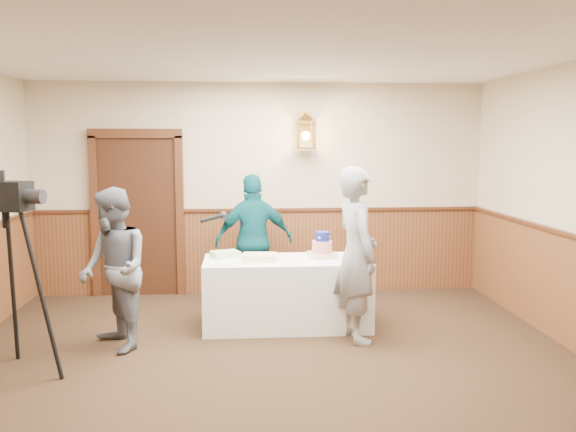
{
  "coord_description": "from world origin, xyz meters",
  "views": [
    {
      "loc": [
        -0.22,
        -4.62,
        2.03
      ],
      "look_at": [
        0.25,
        1.7,
        1.25
      ],
      "focal_mm": 38.0,
      "sensor_mm": 36.0,
      "label": 1
    }
  ],
  "objects_px": {
    "display_table": "(287,293)",
    "assistant_p": "(254,241)",
    "sheet_cake_green": "(225,254)",
    "baker": "(356,254)",
    "interviewer": "(114,269)",
    "sheet_cake_yellow": "(260,257)",
    "tv_camera_rig": "(10,290)",
    "tiered_cake": "(322,247)"
  },
  "relations": [
    {
      "from": "display_table",
      "to": "sheet_cake_green",
      "type": "distance_m",
      "value": 0.8
    },
    {
      "from": "tiered_cake",
      "to": "tv_camera_rig",
      "type": "distance_m",
      "value": 3.16
    },
    {
      "from": "sheet_cake_green",
      "to": "tiered_cake",
      "type": "bearing_deg",
      "value": -4.45
    },
    {
      "from": "sheet_cake_green",
      "to": "interviewer",
      "type": "bearing_deg",
      "value": -143.13
    },
    {
      "from": "tiered_cake",
      "to": "sheet_cake_green",
      "type": "relative_size",
      "value": 1.14
    },
    {
      "from": "sheet_cake_green",
      "to": "baker",
      "type": "distance_m",
      "value": 1.51
    },
    {
      "from": "interviewer",
      "to": "sheet_cake_green",
      "type": "bearing_deg",
      "value": 97.34
    },
    {
      "from": "assistant_p",
      "to": "baker",
      "type": "bearing_deg",
      "value": 116.27
    },
    {
      "from": "tiered_cake",
      "to": "baker",
      "type": "height_order",
      "value": "baker"
    },
    {
      "from": "interviewer",
      "to": "assistant_p",
      "type": "distance_m",
      "value": 2.05
    },
    {
      "from": "display_table",
      "to": "sheet_cake_yellow",
      "type": "relative_size",
      "value": 5.05
    },
    {
      "from": "tiered_cake",
      "to": "sheet_cake_yellow",
      "type": "relative_size",
      "value": 0.93
    },
    {
      "from": "sheet_cake_yellow",
      "to": "tv_camera_rig",
      "type": "relative_size",
      "value": 0.21
    },
    {
      "from": "assistant_p",
      "to": "tv_camera_rig",
      "type": "height_order",
      "value": "tv_camera_rig"
    },
    {
      "from": "baker",
      "to": "assistant_p",
      "type": "distance_m",
      "value": 1.72
    },
    {
      "from": "tiered_cake",
      "to": "baker",
      "type": "relative_size",
      "value": 0.19
    },
    {
      "from": "sheet_cake_yellow",
      "to": "tiered_cake",
      "type": "bearing_deg",
      "value": 10.91
    },
    {
      "from": "sheet_cake_yellow",
      "to": "display_table",
      "type": "bearing_deg",
      "value": 10.87
    },
    {
      "from": "sheet_cake_green",
      "to": "assistant_p",
      "type": "distance_m",
      "value": 0.79
    },
    {
      "from": "tiered_cake",
      "to": "assistant_p",
      "type": "relative_size",
      "value": 0.2
    },
    {
      "from": "sheet_cake_green",
      "to": "tv_camera_rig",
      "type": "xyz_separation_m",
      "value": [
        -1.8,
        -1.42,
        -0.02
      ]
    },
    {
      "from": "interviewer",
      "to": "tiered_cake",
      "type": "bearing_deg",
      "value": 78.88
    },
    {
      "from": "sheet_cake_yellow",
      "to": "tv_camera_rig",
      "type": "bearing_deg",
      "value": -150.92
    },
    {
      "from": "display_table",
      "to": "baker",
      "type": "distance_m",
      "value": 0.99
    },
    {
      "from": "sheet_cake_green",
      "to": "assistant_p",
      "type": "xyz_separation_m",
      "value": [
        0.33,
        0.72,
        0.03
      ]
    },
    {
      "from": "display_table",
      "to": "assistant_p",
      "type": "xyz_separation_m",
      "value": [
        -0.34,
        0.88,
        0.44
      ]
    },
    {
      "from": "tiered_cake",
      "to": "tv_camera_rig",
      "type": "height_order",
      "value": "tv_camera_rig"
    },
    {
      "from": "display_table",
      "to": "sheet_cake_yellow",
      "type": "bearing_deg",
      "value": -169.13
    },
    {
      "from": "baker",
      "to": "tv_camera_rig",
      "type": "bearing_deg",
      "value": 91.91
    },
    {
      "from": "tv_camera_rig",
      "to": "display_table",
      "type": "bearing_deg",
      "value": 40.9
    },
    {
      "from": "sheet_cake_yellow",
      "to": "tv_camera_rig",
      "type": "xyz_separation_m",
      "value": [
        -2.17,
        -1.21,
        -0.03
      ]
    },
    {
      "from": "sheet_cake_green",
      "to": "interviewer",
      "type": "relative_size",
      "value": 0.18
    },
    {
      "from": "interviewer",
      "to": "baker",
      "type": "xyz_separation_m",
      "value": [
        2.4,
        0.12,
        0.09
      ]
    },
    {
      "from": "baker",
      "to": "tv_camera_rig",
      "type": "distance_m",
      "value": 3.23
    },
    {
      "from": "display_table",
      "to": "sheet_cake_yellow",
      "type": "height_order",
      "value": "sheet_cake_yellow"
    },
    {
      "from": "tv_camera_rig",
      "to": "sheet_cake_green",
      "type": "bearing_deg",
      "value": 52.19
    },
    {
      "from": "interviewer",
      "to": "baker",
      "type": "relative_size",
      "value": 0.89
    },
    {
      "from": "display_table",
      "to": "tiered_cake",
      "type": "distance_m",
      "value": 0.64
    },
    {
      "from": "sheet_cake_green",
      "to": "interviewer",
      "type": "distance_m",
      "value": 1.32
    },
    {
      "from": "display_table",
      "to": "interviewer",
      "type": "relative_size",
      "value": 1.13
    },
    {
      "from": "sheet_cake_yellow",
      "to": "assistant_p",
      "type": "bearing_deg",
      "value": 92.64
    },
    {
      "from": "sheet_cake_green",
      "to": "assistant_p",
      "type": "height_order",
      "value": "assistant_p"
    }
  ]
}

